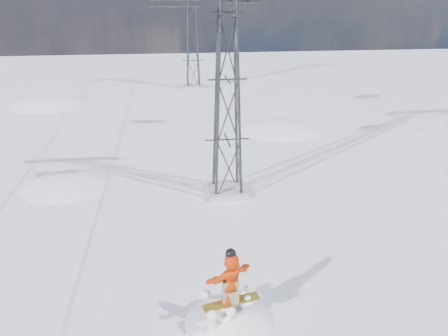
{
  "coord_description": "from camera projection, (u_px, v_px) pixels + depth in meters",
  "views": [
    {
      "loc": [
        -1.79,
        -10.85,
        9.05
      ],
      "look_at": [
        -0.01,
        2.83,
        3.46
      ],
      "focal_mm": 35.0,
      "sensor_mm": 36.0,
      "label": 1
    }
  ],
  "objects": [
    {
      "name": "snow_terrain",
      "position": [
        139.0,
        234.0,
        36.14
      ],
      "size": [
        39.0,
        37.0,
        22.0
      ],
      "color": "white",
      "rests_on": "ground"
    },
    {
      "name": "ground",
      "position": [
        236.0,
        305.0,
        13.58
      ],
      "size": [
        120.0,
        120.0,
        0.0
      ],
      "primitive_type": "plane",
      "color": "white",
      "rests_on": "ground"
    },
    {
      "name": "lift_tower_far",
      "position": [
        192.0,
        32.0,
        41.96
      ],
      "size": [
        5.2,
        1.8,
        11.43
      ],
      "color": "#999999",
      "rests_on": "ground"
    },
    {
      "name": "lift_tower_near",
      "position": [
        227.0,
        80.0,
        18.98
      ],
      "size": [
        5.2,
        1.8,
        11.43
      ],
      "color": "#999999",
      "rests_on": "ground"
    }
  ]
}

